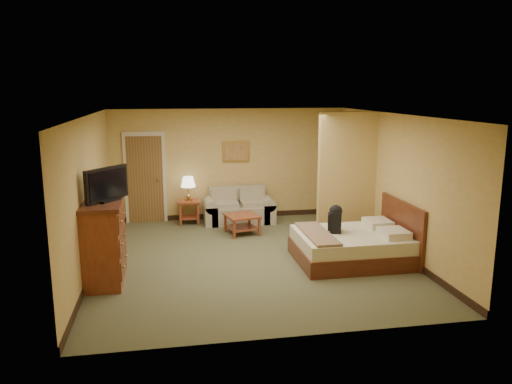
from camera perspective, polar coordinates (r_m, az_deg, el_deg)
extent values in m
plane|color=#525436|center=(9.21, -0.66, -7.60)|extent=(6.00, 6.00, 0.00)
plane|color=white|center=(8.70, -0.70, 8.79)|extent=(6.00, 6.00, 0.00)
cube|color=tan|center=(11.79, -3.08, 3.18)|extent=(5.50, 0.02, 2.60)
cube|color=tan|center=(8.85, -18.53, -0.27)|extent=(0.02, 6.00, 2.60)
cube|color=tan|center=(9.69, 15.58, 0.91)|extent=(0.02, 6.00, 2.60)
cube|color=tan|center=(10.30, 10.35, 1.76)|extent=(1.20, 0.15, 2.60)
cube|color=beige|center=(11.73, -12.55, 1.63)|extent=(0.94, 0.06, 2.10)
cube|color=brown|center=(11.72, -12.54, 1.38)|extent=(0.80, 0.04, 2.00)
cylinder|color=#B78E43|center=(11.66, -11.08, 1.39)|extent=(0.04, 0.12, 0.04)
cube|color=black|center=(12.03, -3.01, -2.68)|extent=(5.50, 0.02, 0.12)
cube|color=tan|center=(11.56, -1.93, -2.54)|extent=(1.33, 0.71, 0.40)
cube|color=tan|center=(11.77, -2.16, -0.25)|extent=(1.33, 0.17, 0.42)
cube|color=tan|center=(11.49, -5.22, -2.56)|extent=(0.28, 0.71, 0.45)
cube|color=tan|center=(11.67, 1.30, -2.29)|extent=(0.28, 0.71, 0.45)
cube|color=maroon|center=(11.51, -7.71, -1.05)|extent=(0.49, 0.49, 0.04)
cube|color=maroon|center=(11.60, -7.66, -2.86)|extent=(0.42, 0.42, 0.03)
cube|color=maroon|center=(11.37, -8.62, -2.64)|extent=(0.05, 0.05, 0.50)
cube|color=maroon|center=(11.39, -6.63, -2.56)|extent=(0.05, 0.05, 0.50)
cube|color=maroon|center=(11.76, -8.68, -2.17)|extent=(0.05, 0.05, 0.50)
cube|color=maroon|center=(11.77, -6.75, -2.10)|extent=(0.05, 0.05, 0.50)
cylinder|color=#B78E43|center=(11.50, -7.71, -0.86)|extent=(0.17, 0.17, 0.04)
cylinder|color=#B78E43|center=(11.46, -7.74, 0.17)|extent=(0.02, 0.02, 0.28)
cone|color=white|center=(11.42, -7.77, 1.17)|extent=(0.33, 0.33, 0.23)
cube|color=maroon|center=(10.61, -1.61, -2.72)|extent=(0.78, 0.78, 0.04)
cube|color=maroon|center=(10.68, -1.60, -4.08)|extent=(0.67, 0.67, 0.03)
cube|color=maroon|center=(10.36, -2.91, -4.27)|extent=(0.05, 0.05, 0.39)
cube|color=maroon|center=(10.97, -0.37, -3.34)|extent=(0.05, 0.05, 0.39)
cube|color=#B78E3F|center=(11.75, -2.30, 4.64)|extent=(0.64, 0.03, 0.50)
cube|color=#9D5F30|center=(11.73, -2.28, 4.62)|extent=(0.53, 0.02, 0.39)
cube|color=maroon|center=(8.33, -17.01, -5.67)|extent=(0.58, 1.15, 1.26)
cube|color=#4E2012|center=(8.16, -17.28, -1.23)|extent=(0.65, 1.24, 0.06)
cube|color=black|center=(8.14, -16.60, -0.88)|extent=(0.41, 0.44, 0.03)
cube|color=black|center=(8.09, -16.71, 0.89)|extent=(0.58, 0.73, 0.52)
cube|color=#4E2012|center=(9.18, 10.73, -6.90)|extent=(1.94, 1.55, 0.29)
cube|color=#F2EDC6|center=(9.11, 10.79, -5.33)|extent=(1.88, 1.49, 0.23)
cube|color=#4E2012|center=(9.45, 16.29, -4.18)|extent=(0.06, 1.65, 1.07)
cube|color=#EDE7CD|center=(9.01, 15.48, -4.58)|extent=(0.44, 0.53, 0.14)
cube|color=#EDE7CD|center=(9.60, 13.75, -3.49)|extent=(0.44, 0.53, 0.14)
cube|color=#7F6245|center=(8.87, 7.00, -4.76)|extent=(0.44, 1.45, 0.05)
cube|color=black|center=(9.04, 9.07, -3.36)|extent=(0.27, 0.33, 0.39)
sphere|color=black|center=(8.99, 9.11, -2.17)|extent=(0.23, 0.23, 0.23)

